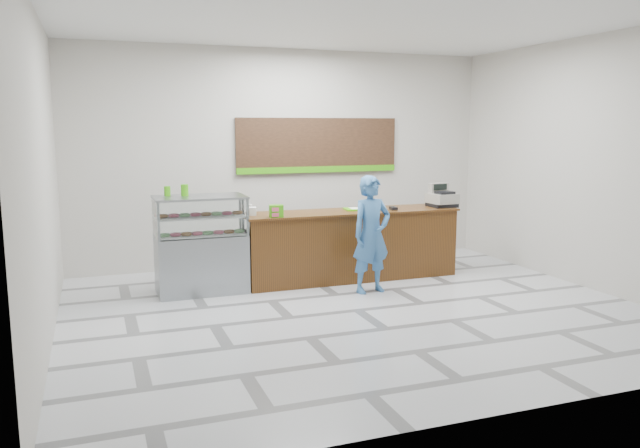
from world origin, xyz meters
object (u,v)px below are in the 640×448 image
object	(u,v)px
sales_counter	(351,245)
display_case	(201,244)
cash_register	(442,198)
serving_tray	(358,209)
customer	(371,234)

from	to	relation	value
sales_counter	display_case	bearing A→B (deg)	-179.99
cash_register	serving_tray	bearing A→B (deg)	168.47
sales_counter	customer	bearing A→B (deg)	-92.04
cash_register	sales_counter	bearing A→B (deg)	171.56
display_case	cash_register	world-z (taller)	cash_register
cash_register	customer	size ratio (longest dim) A/B	0.27
cash_register	customer	world-z (taller)	customer
serving_tray	customer	xyz separation A→B (m)	(-0.17, -0.86, -0.24)
customer	sales_counter	bearing A→B (deg)	79.12
serving_tray	cash_register	bearing A→B (deg)	0.27
display_case	cash_register	xyz separation A→B (m)	(3.72, -0.06, 0.49)
sales_counter	cash_register	size ratio (longest dim) A/B	7.51
sales_counter	serving_tray	xyz separation A→B (m)	(0.14, 0.07, 0.52)
sales_counter	serving_tray	bearing A→B (deg)	25.15
sales_counter	serving_tray	distance (m)	0.55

